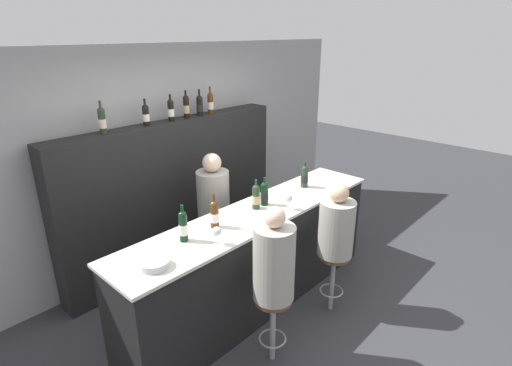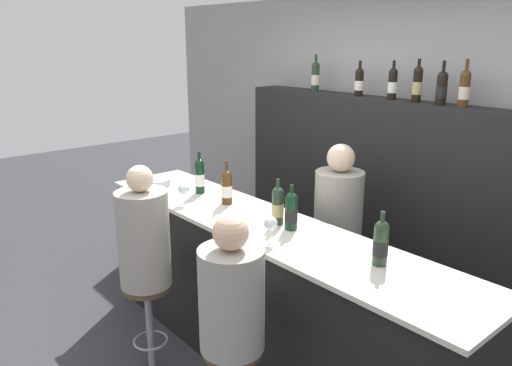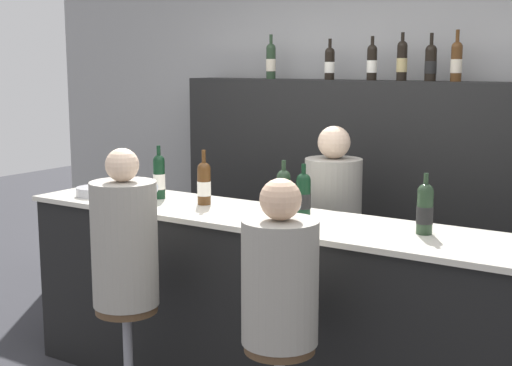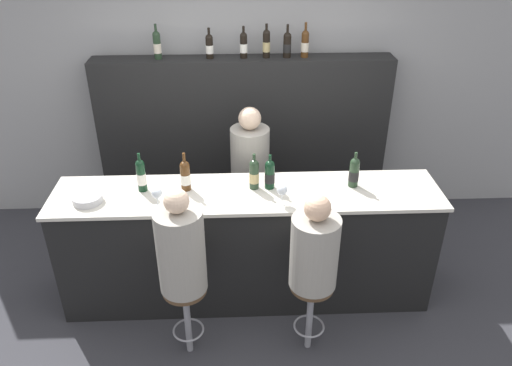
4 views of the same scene
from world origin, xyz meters
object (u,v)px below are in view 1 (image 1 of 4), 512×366
at_px(wine_bottle_counter_3, 264,193).
at_px(wine_bottle_backbar_2, 171,110).
at_px(wine_bottle_backbar_1, 146,115).
at_px(bar_stool_left, 273,312).
at_px(guest_seated_left, 274,260).
at_px(wine_bottle_counter_1, 214,214).
at_px(wine_bottle_backbar_4, 200,105).
at_px(metal_bowl, 154,264).
at_px(wine_bottle_backbar_0, 102,120).
at_px(wine_bottle_counter_0, 183,226).
at_px(bar_stool_right, 333,267).
at_px(guest_seated_right, 337,225).
at_px(bartender, 214,223).
at_px(wine_bottle_backbar_3, 186,106).
at_px(wine_bottle_backbar_5, 210,103).
at_px(wine_glass_0, 217,232).
at_px(wine_glass_1, 288,198).
at_px(wine_bottle_counter_4, 305,176).
at_px(wine_bottle_counter_2, 256,196).

relative_size(wine_bottle_counter_3, wine_bottle_backbar_2, 0.99).
relative_size(wine_bottle_counter_3, wine_bottle_backbar_1, 1.03).
distance_m(wine_bottle_counter_3, bar_stool_left, 1.18).
xyz_separation_m(wine_bottle_counter_3, guest_seated_left, (-0.66, -0.69, -0.19)).
relative_size(wine_bottle_counter_1, wine_bottle_backbar_4, 1.05).
relative_size(metal_bowl, bar_stool_left, 0.35).
relative_size(wine_bottle_counter_3, wine_bottle_backbar_0, 0.91).
height_order(wine_bottle_counter_0, wine_bottle_backbar_1, wine_bottle_backbar_1).
bearing_deg(bar_stool_right, wine_bottle_backbar_0, 122.95).
bearing_deg(wine_bottle_backbar_0, guest_seated_right, -57.05).
distance_m(metal_bowl, bar_stool_right, 1.87).
distance_m(wine_bottle_counter_3, metal_bowl, 1.43).
height_order(wine_bottle_counter_3, bartender, bartender).
bearing_deg(wine_bottle_backbar_1, bartender, -59.96).
height_order(bar_stool_left, bartender, bartender).
xyz_separation_m(wine_bottle_backbar_3, wine_bottle_backbar_5, (0.37, -0.00, -0.00)).
bearing_deg(wine_glass_0, bar_stool_left, -65.40).
bearing_deg(wine_bottle_counter_1, wine_glass_1, -18.17).
bearing_deg(wine_bottle_counter_4, wine_bottle_counter_2, 180.00).
xyz_separation_m(wine_glass_1, bar_stool_right, (0.20, -0.45, -0.68)).
xyz_separation_m(wine_bottle_backbar_1, wine_glass_0, (-0.37, -1.49, -0.71)).
xyz_separation_m(wine_bottle_backbar_3, guest_seated_left, (-0.70, -1.94, -0.91)).
relative_size(wine_bottle_counter_0, wine_bottle_backbar_1, 1.15).
bearing_deg(metal_bowl, wine_bottle_backbar_3, 44.00).
xyz_separation_m(wine_bottle_backbar_3, wine_glass_0, (-0.90, -1.49, -0.73)).
bearing_deg(wine_bottle_counter_3, guest_seated_left, -133.62).
bearing_deg(wine_bottle_backbar_1, wine_glass_0, -103.85).
bearing_deg(bartender, wine_bottle_counter_0, -144.40).
bearing_deg(metal_bowl, bartender, 31.67).
bearing_deg(wine_bottle_backbar_2, wine_glass_0, -114.81).
distance_m(wine_bottle_backbar_2, bar_stool_right, 2.43).
bearing_deg(wine_bottle_backbar_2, wine_bottle_backbar_3, 0.00).
bearing_deg(wine_bottle_backbar_0, wine_bottle_backbar_5, -0.00).
bearing_deg(wine_bottle_counter_1, bar_stool_left, -89.08).
distance_m(wine_bottle_counter_2, wine_bottle_backbar_5, 1.53).
relative_size(wine_bottle_counter_4, guest_seated_left, 0.37).
bearing_deg(bar_stool_left, wine_glass_1, 31.19).
height_order(wine_bottle_counter_2, bar_stool_right, wine_bottle_counter_2).
bearing_deg(wine_bottle_counter_0, bar_stool_right, -28.22).
relative_size(wine_bottle_counter_1, wine_bottle_backbar_3, 1.03).
distance_m(wine_bottle_counter_2, wine_bottle_backbar_1, 1.48).
relative_size(wine_bottle_counter_1, bar_stool_right, 0.50).
bearing_deg(wine_glass_1, wine_bottle_counter_3, 107.57).
height_order(wine_bottle_counter_3, wine_bottle_backbar_0, wine_bottle_backbar_0).
bearing_deg(wine_bottle_backbar_3, wine_bottle_backbar_5, -0.00).
bearing_deg(wine_bottle_backbar_0, wine_bottle_counter_4, -36.87).
height_order(guest_seated_left, guest_seated_right, guest_seated_left).
bearing_deg(wine_glass_0, wine_bottle_backbar_1, 76.15).
height_order(wine_bottle_backbar_1, bartender, wine_bottle_backbar_1).
bearing_deg(wine_bottle_backbar_2, guest_seated_left, -104.06).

